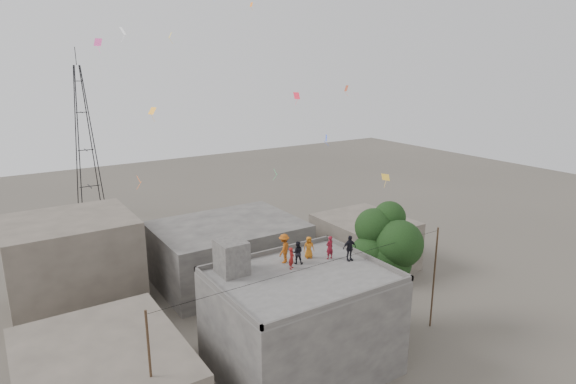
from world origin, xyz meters
The scene contains 18 objects.
ground centered at (0.00, 0.00, 0.00)m, with size 140.00×140.00×0.00m, color #4E4840.
main_building centered at (0.00, 0.00, 3.05)m, with size 10.00×8.00×6.10m.
parapet centered at (0.00, 0.00, 6.25)m, with size 10.00×8.00×0.30m.
stair_head_box centered at (-3.20, 2.60, 7.10)m, with size 1.60×1.80×2.00m, color #44413F.
neighbor_west centered at (-11.00, 2.00, 2.00)m, with size 8.00×10.00×4.00m, color #574F44.
neighbor_north centered at (2.00, 14.00, 2.50)m, with size 12.00×9.00×5.00m, color #44413F.
neighbor_northwest centered at (-10.00, 16.00, 3.50)m, with size 9.00×8.00×7.00m, color #574F44.
neighbor_east centered at (14.00, 10.00, 2.20)m, with size 7.00×8.00×4.40m, color #574F44.
tree centered at (7.37, 0.60, 6.10)m, with size 4.90×4.60×9.10m.
utility_line centered at (0.50, -1.25, 3.83)m, with size 20.12×0.62×7.40m.
transmission_tower centered at (-4.00, 40.00, 9.07)m, with size 2.97×2.97×20.01m.
person_red_adult centered at (2.95, 1.16, 6.86)m, with size 0.56×0.36×1.52m, color maroon.
person_orange_child centered at (1.95, 2.02, 6.81)m, with size 0.69×0.45×1.41m, color #B76214.
person_dark_child centered at (0.82, 1.64, 6.83)m, with size 0.71×0.55×1.46m, color black.
person_dark_adult centered at (3.84, 0.28, 6.92)m, with size 0.96×0.40×1.64m, color black.
person_orange_adult centered at (0.24, 2.24, 7.03)m, with size 1.20×0.69×1.85m, color #9E4912.
person_red_child centered at (0.10, 1.21, 6.77)m, with size 0.49×0.32×1.35m, color maroon.
kites centered at (0.74, 7.02, 15.65)m, with size 18.75×11.81×12.91m.
Camera 1 is at (-14.71, -21.22, 17.99)m, focal length 30.00 mm.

